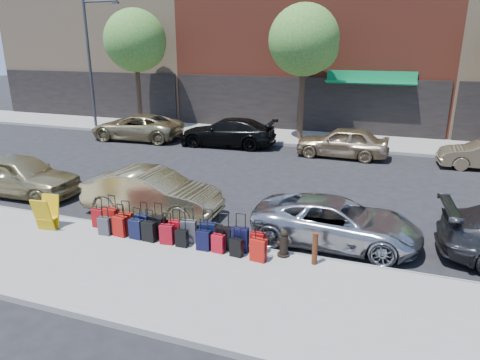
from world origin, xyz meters
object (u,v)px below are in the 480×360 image
at_px(display_rack, 47,213).
at_px(car_near_1, 152,193).
at_px(fire_hydrant, 284,244).
at_px(streetlight, 91,55).
at_px(car_near_0, 21,175).
at_px(tree_center, 306,42).
at_px(car_far_2, 342,142).
at_px(tree_left, 137,42).
at_px(suitcase_front_5, 176,230).
at_px(car_far_1, 228,132).
at_px(car_far_0, 137,127).
at_px(car_near_2, 336,222).
at_px(bollard, 315,248).

height_order(display_rack, car_near_1, car_near_1).
bearing_deg(fire_hydrant, streetlight, 117.51).
bearing_deg(car_near_0, streetlight, 24.30).
relative_size(tree_center, car_near_0, 1.63).
distance_m(display_rack, car_far_2, 13.86).
distance_m(tree_left, car_near_0, 13.64).
bearing_deg(suitcase_front_5, car_far_1, 103.96).
xyz_separation_m(suitcase_front_5, display_rack, (-3.86, -0.64, 0.21)).
relative_size(tree_left, car_far_0, 1.37).
bearing_deg(streetlight, tree_left, 13.39).
bearing_deg(car_near_0, car_near_1, -91.25).
height_order(car_near_1, car_near_2, car_near_1).
height_order(tree_left, display_rack, tree_left).
bearing_deg(car_far_0, car_near_1, 30.77).
bearing_deg(display_rack, tree_left, 104.67).
relative_size(tree_center, suitcase_front_5, 8.24).
bearing_deg(car_far_2, display_rack, -29.32).
height_order(suitcase_front_5, car_near_2, car_near_2).
height_order(suitcase_front_5, bollard, suitcase_front_5).
xyz_separation_m(fire_hydrant, car_far_1, (-6.04, 11.62, 0.28)).
distance_m(fire_hydrant, car_far_2, 11.27).
height_order(streetlight, car_far_1, streetlight).
relative_size(car_near_2, car_far_1, 0.88).
xyz_separation_m(car_far_0, car_far_2, (11.69, -0.13, 0.02)).
distance_m(car_near_0, car_far_2, 14.13).
distance_m(car_far_0, car_far_2, 11.69).
bearing_deg(bollard, car_near_1, 161.99).
xyz_separation_m(suitcase_front_5, car_far_1, (-2.99, 11.67, 0.33)).
xyz_separation_m(car_near_2, car_far_0, (-12.70, 9.89, 0.10)).
height_order(streetlight, car_near_0, streetlight).
bearing_deg(car_far_1, car_near_0, -26.72).
bearing_deg(car_near_2, car_near_0, 90.44).
bearing_deg(car_near_1, streetlight, 41.85).
bearing_deg(tree_center, bollard, -77.11).
height_order(tree_left, suitcase_front_5, tree_left).
bearing_deg(fire_hydrant, car_far_1, 95.29).
height_order(tree_center, streetlight, streetlight).
relative_size(streetlight, car_far_2, 1.81).
distance_m(bollard, display_rack, 7.74).
bearing_deg(car_far_0, bollard, 42.87).
relative_size(display_rack, car_near_2, 0.21).
bearing_deg(bollard, display_rack, -176.10).
height_order(bollard, car_far_1, car_far_1).
bearing_deg(suitcase_front_5, tree_center, 87.28).
relative_size(fire_hydrant, car_far_2, 0.16).
bearing_deg(display_rack, car_near_0, 137.49).
relative_size(tree_center, streetlight, 0.91).
bearing_deg(car_far_0, tree_left, -158.12).
bearing_deg(fire_hydrant, bollard, -33.48).
xyz_separation_m(tree_left, streetlight, (-2.94, -0.70, -0.75)).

